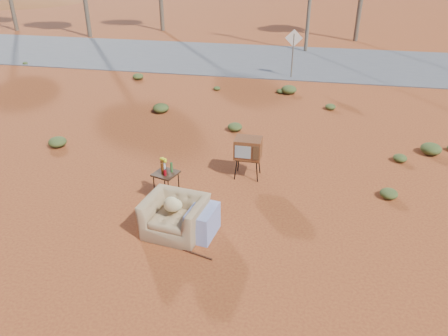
# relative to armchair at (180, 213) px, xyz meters

# --- Properties ---
(ground) EXTENTS (140.00, 140.00, 0.00)m
(ground) POSITION_rel_armchair_xyz_m (0.20, 0.59, -0.52)
(ground) COLOR #964A1E
(ground) RESTS_ON ground
(highway) EXTENTS (140.00, 7.00, 0.04)m
(highway) POSITION_rel_armchair_xyz_m (0.20, 15.59, -0.50)
(highway) COLOR #565659
(highway) RESTS_ON ground
(armchair) EXTENTS (1.62, 1.01, 1.12)m
(armchair) POSITION_rel_armchair_xyz_m (0.00, 0.00, 0.00)
(armchair) COLOR #967852
(armchair) RESTS_ON ground
(tv_unit) EXTENTS (0.71, 0.57, 1.12)m
(tv_unit) POSITION_rel_armchair_xyz_m (1.07, 2.82, 0.31)
(tv_unit) COLOR black
(tv_unit) RESTS_ON ground
(side_table) EXTENTS (0.67, 0.67, 1.07)m
(side_table) POSITION_rel_armchair_xyz_m (-0.73, 1.28, 0.27)
(side_table) COLOR #372014
(side_table) RESTS_ON ground
(rusty_bar) EXTENTS (1.60, 0.52, 0.04)m
(rusty_bar) POSITION_rel_armchair_xyz_m (0.09, -0.56, -0.50)
(rusty_bar) COLOR #451C12
(rusty_bar) RESTS_ON ground
(road_sign) EXTENTS (0.78, 0.06, 2.19)m
(road_sign) POSITION_rel_armchair_xyz_m (1.70, 12.59, 0.98)
(road_sign) COLOR brown
(road_sign) RESTS_ON ground
(scrub_patch) EXTENTS (17.49, 8.07, 0.33)m
(scrub_patch) POSITION_rel_armchair_xyz_m (-0.63, 5.00, -0.38)
(scrub_patch) COLOR #404E22
(scrub_patch) RESTS_ON ground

